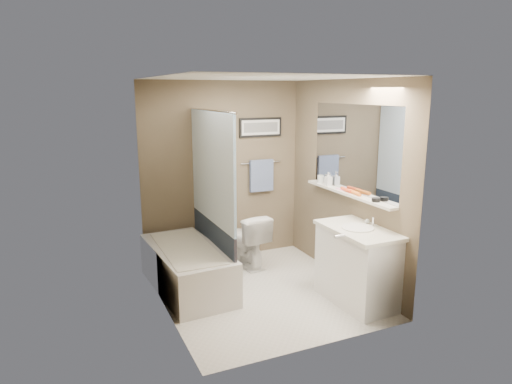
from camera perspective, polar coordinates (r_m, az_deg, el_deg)
name	(u,v)px	position (r m, az deg, el deg)	size (l,w,h in m)	color
ground	(261,292)	(5.38, 0.67, -12.36)	(2.50, 2.50, 0.00)	silver
ceiling	(262,80)	(4.88, 0.74, 13.87)	(2.20, 2.50, 0.04)	white
wall_back	(223,172)	(6.11, -4.13, 2.48)	(2.20, 0.04, 2.40)	brown
wall_front	(322,218)	(3.95, 8.21, -3.29)	(2.20, 0.04, 2.40)	brown
wall_left	(164,200)	(4.66, -11.45, -0.95)	(0.04, 2.50, 2.40)	brown
wall_right	(344,182)	(5.53, 10.92, 1.19)	(0.04, 2.50, 2.40)	brown
tile_surround	(153,208)	(5.18, -12.72, -1.92)	(0.02, 1.55, 2.00)	#C5B495
curtain_rod	(211,111)	(5.20, -5.69, 10.10)	(0.02, 0.02, 1.55)	silver
curtain_upper	(212,168)	(5.27, -5.54, 3.02)	(0.03, 1.45, 1.28)	white
curtain_lower	(213,236)	(5.47, -5.36, -5.48)	(0.03, 1.45, 0.36)	#222D3F
mirror	(354,149)	(5.35, 12.12, 5.32)	(0.02, 1.60, 1.00)	silver
shelf	(348,193)	(5.40, 11.39, -0.17)	(0.12, 1.60, 0.03)	silver
towel_bar	(261,162)	(6.29, 0.62, 3.72)	(0.02, 0.02, 0.60)	silver
towel	(262,176)	(6.30, 0.69, 2.07)	(0.34, 0.05, 0.44)	#8CA2CC
art_frame	(261,127)	(6.25, 0.57, 8.09)	(0.62, 0.03, 0.26)	black
art_mat	(261,127)	(6.24, 0.62, 8.08)	(0.56, 0.00, 0.20)	white
art_image	(261,127)	(6.23, 0.63, 8.08)	(0.50, 0.00, 0.13)	#595959
door	(373,233)	(4.30, 14.45, -5.00)	(0.80, 0.02, 2.00)	silver
door_handle	(340,236)	(4.15, 10.41, -5.44)	(0.02, 0.02, 0.10)	silver
bathtub	(187,268)	(5.42, -8.59, -9.43)	(0.70, 1.50, 0.50)	silver
tub_rim	(186,248)	(5.34, -8.68, -6.94)	(0.56, 1.36, 0.02)	beige
toilet	(246,240)	(6.02, -1.20, -5.97)	(0.40, 0.70, 0.71)	white
vanity	(357,267)	(5.12, 12.55, -9.14)	(0.50, 0.90, 0.80)	white
countertop	(358,230)	(4.98, 12.68, -4.67)	(0.54, 0.96, 0.04)	white
sink_basin	(358,228)	(4.97, 12.61, -4.37)	(0.34, 0.34, 0.01)	white
faucet_spout	(373,222)	(5.07, 14.45, -3.62)	(0.02, 0.02, 0.10)	silver
faucet_knob	(367,221)	(5.15, 13.75, -3.55)	(0.05, 0.05, 0.05)	silver
candle_bowl_near	(376,200)	(5.00, 14.75, -0.95)	(0.09, 0.09, 0.04)	black
hair_brush_front	(355,193)	(5.29, 12.27, -0.09)	(0.04, 0.04, 0.22)	orange
hair_brush_back	(347,190)	(5.42, 11.25, 0.26)	(0.04, 0.04, 0.22)	#E54820
pink_comb	(340,189)	(5.52, 10.49, 0.34)	(0.03, 0.16, 0.01)	pink
glass_jar	(321,179)	(5.87, 8.07, 1.62)	(0.08, 0.08, 0.10)	silver
soap_bottle	(328,179)	(5.72, 9.03, 1.62)	(0.07, 0.08, 0.16)	#999999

